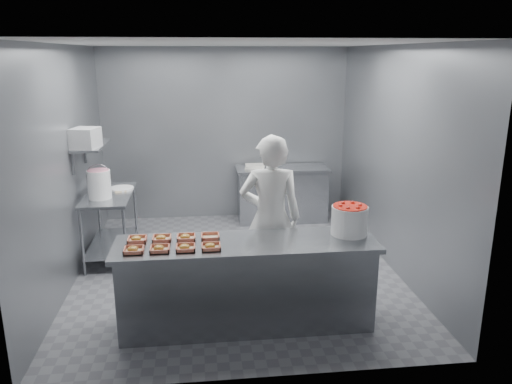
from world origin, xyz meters
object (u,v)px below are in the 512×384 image
(tray_0, at_px, (134,250))
(tray_4, at_px, (137,239))
(tray_7, at_px, (210,237))
(glaze_bucket, at_px, (99,184))
(tray_1, at_px, (160,249))
(tray_6, at_px, (186,237))
(service_counter, at_px, (247,283))
(strawberry_tub, at_px, (350,219))
(appliance, at_px, (85,138))
(tray_2, at_px, (185,247))
(tray_3, at_px, (211,246))
(prep_table, at_px, (110,216))
(back_counter, at_px, (282,194))
(tray_5, at_px, (162,238))
(worker, at_px, (271,218))

(tray_0, distance_m, tray_4, 0.27)
(tray_0, relative_size, tray_7, 1.00)
(tray_4, relative_size, glaze_bucket, 0.42)
(tray_1, bearing_deg, tray_6, 48.69)
(service_counter, relative_size, tray_7, 13.88)
(service_counter, bearing_deg, strawberry_tub, 5.35)
(tray_1, distance_m, appliance, 2.21)
(tray_2, xyz_separation_m, glaze_bucket, (-1.12, 1.88, 0.17))
(tray_1, bearing_deg, tray_3, 0.00)
(prep_table, distance_m, tray_6, 2.12)
(tray_0, relative_size, tray_1, 1.00)
(tray_1, distance_m, tray_3, 0.48)
(back_counter, bearing_deg, tray_5, -119.11)
(back_counter, bearing_deg, tray_0, -120.24)
(glaze_bucket, xyz_separation_m, appliance, (-0.10, -0.06, 0.60))
(glaze_bucket, bearing_deg, tray_0, -71.18)
(tray_7, bearing_deg, strawberry_tub, -1.48)
(glaze_bucket, bearing_deg, service_counter, -45.50)
(tray_2, bearing_deg, glaze_bucket, 120.79)
(tray_0, distance_m, tray_7, 0.77)
(prep_table, xyz_separation_m, back_counter, (2.55, 1.30, -0.14))
(service_counter, relative_size, appliance, 7.82)
(service_counter, distance_m, back_counter, 3.37)
(tray_4, relative_size, worker, 0.10)
(tray_3, height_order, tray_7, tray_3)
(tray_7, distance_m, worker, 0.82)
(strawberry_tub, bearing_deg, tray_0, -173.70)
(tray_1, distance_m, tray_4, 0.36)
(strawberry_tub, bearing_deg, service_counter, -174.65)
(back_counter, distance_m, tray_1, 3.83)
(tray_4, bearing_deg, strawberry_tub, -0.98)
(service_counter, relative_size, tray_2, 13.88)
(tray_7, distance_m, glaze_bucket, 2.12)
(tray_0, height_order, tray_2, same)
(service_counter, distance_m, tray_7, 0.60)
(prep_table, height_order, tray_1, tray_1)
(appliance, bearing_deg, tray_4, -51.33)
(back_counter, bearing_deg, prep_table, -152.99)
(back_counter, distance_m, glaze_bucket, 3.08)
(tray_7, xyz_separation_m, strawberry_tub, (1.42, -0.04, 0.14))
(tray_1, bearing_deg, tray_5, 90.00)
(glaze_bucket, bearing_deg, tray_7, -49.70)
(prep_table, distance_m, tray_4, 1.93)
(tray_3, bearing_deg, worker, 47.32)
(tray_0, relative_size, tray_3, 1.00)
(tray_0, height_order, worker, worker)
(tray_4, relative_size, tray_5, 1.00)
(back_counter, bearing_deg, service_counter, -105.48)
(tray_3, bearing_deg, tray_1, 180.00)
(service_counter, distance_m, tray_0, 1.18)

